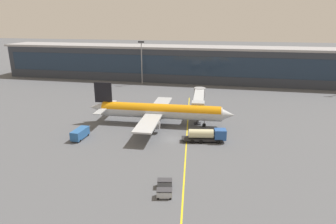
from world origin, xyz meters
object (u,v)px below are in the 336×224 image
lavatory_truck (80,133)px  baggage_cart_0 (164,193)px  main_airliner (160,111)px  baggage_cart_1 (165,183)px  fuel_tanker (207,135)px

lavatory_truck → baggage_cart_0: lavatory_truck is taller
main_airliner → baggage_cart_0: bearing=-75.3°
baggage_cart_1 → main_airliner: bearing=105.0°
lavatory_truck → baggage_cart_0: bearing=-38.4°
lavatory_truck → baggage_cart_1: bearing=-34.7°
baggage_cart_1 → baggage_cart_0: bearing=-78.7°
lavatory_truck → baggage_cart_0: 33.79m
main_airliner → baggage_cart_0: size_ratio=14.46×
lavatory_truck → main_airliner: bearing=40.0°
fuel_tanker → lavatory_truck: bearing=-171.9°
fuel_tanker → baggage_cart_0: bearing=-101.1°
fuel_tanker → baggage_cart_1: size_ratio=3.82×
baggage_cart_0 → baggage_cart_1: same height
baggage_cart_0 → lavatory_truck: bearing=141.6°
main_airliner → fuel_tanker: size_ratio=3.79×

